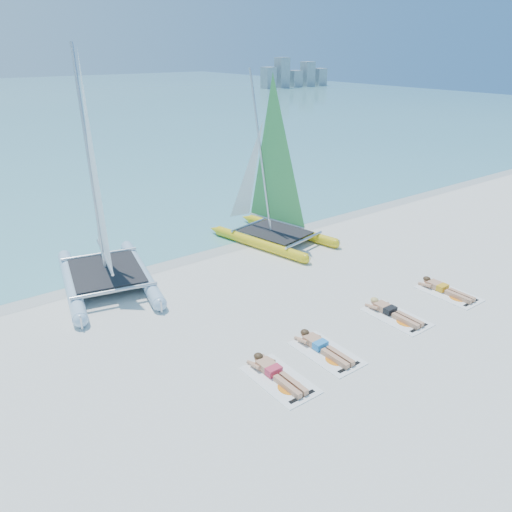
{
  "coord_description": "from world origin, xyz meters",
  "views": [
    {
      "loc": [
        -8.03,
        -9.27,
        7.04
      ],
      "look_at": [
        -0.2,
        1.2,
        1.48
      ],
      "focal_mm": 35.0,
      "sensor_mm": 36.0,
      "label": 1
    }
  ],
  "objects_px": {
    "towel_b": "(327,353)",
    "sunbather_a": "(275,372)",
    "catamaran_yellow": "(266,188)",
    "towel_a": "(280,380)",
    "sunbather_c": "(391,311)",
    "sunbather_b": "(321,346)",
    "towel_c": "(396,317)",
    "towel_d": "(449,294)",
    "sunbather_d": "(444,288)",
    "catamaran_blue": "(99,217)"
  },
  "relations": [
    {
      "from": "towel_a",
      "to": "sunbather_b",
      "type": "bearing_deg",
      "value": 11.48
    },
    {
      "from": "towel_a",
      "to": "towel_b",
      "type": "distance_m",
      "value": 1.61
    },
    {
      "from": "sunbather_b",
      "to": "catamaran_yellow",
      "type": "bearing_deg",
      "value": 62.27
    },
    {
      "from": "towel_a",
      "to": "sunbather_d",
      "type": "distance_m",
      "value": 6.85
    },
    {
      "from": "catamaran_yellow",
      "to": "sunbather_c",
      "type": "distance_m",
      "value": 7.19
    },
    {
      "from": "towel_c",
      "to": "towel_d",
      "type": "relative_size",
      "value": 1.0
    },
    {
      "from": "towel_c",
      "to": "towel_d",
      "type": "distance_m",
      "value": 2.43
    },
    {
      "from": "sunbather_a",
      "to": "sunbather_d",
      "type": "relative_size",
      "value": 1.0
    },
    {
      "from": "towel_c",
      "to": "sunbather_a",
      "type": "bearing_deg",
      "value": -179.38
    },
    {
      "from": "towel_a",
      "to": "towel_d",
      "type": "distance_m",
      "value": 6.84
    },
    {
      "from": "catamaran_blue",
      "to": "sunbather_b",
      "type": "height_order",
      "value": "catamaran_blue"
    },
    {
      "from": "catamaran_blue",
      "to": "towel_c",
      "type": "bearing_deg",
      "value": -38.73
    },
    {
      "from": "catamaran_yellow",
      "to": "towel_a",
      "type": "distance_m",
      "value": 9.23
    },
    {
      "from": "sunbather_b",
      "to": "towel_d",
      "type": "height_order",
      "value": "sunbather_b"
    },
    {
      "from": "sunbather_b",
      "to": "sunbather_d",
      "type": "xyz_separation_m",
      "value": [
        5.23,
        0.06,
        0.0
      ]
    },
    {
      "from": "sunbather_b",
      "to": "sunbather_a",
      "type": "bearing_deg",
      "value": -175.24
    },
    {
      "from": "sunbather_c",
      "to": "towel_d",
      "type": "height_order",
      "value": "sunbather_c"
    },
    {
      "from": "sunbather_a",
      "to": "towel_c",
      "type": "bearing_deg",
      "value": 0.62
    },
    {
      "from": "sunbather_a",
      "to": "sunbather_c",
      "type": "height_order",
      "value": "same"
    },
    {
      "from": "catamaran_yellow",
      "to": "sunbather_c",
      "type": "height_order",
      "value": "catamaran_yellow"
    },
    {
      "from": "catamaran_yellow",
      "to": "sunbather_d",
      "type": "relative_size",
      "value": 3.76
    },
    {
      "from": "catamaran_blue",
      "to": "catamaran_yellow",
      "type": "distance_m",
      "value": 6.49
    },
    {
      "from": "sunbather_d",
      "to": "sunbather_c",
      "type": "bearing_deg",
      "value": 178.99
    },
    {
      "from": "towel_b",
      "to": "sunbather_b",
      "type": "distance_m",
      "value": 0.22
    },
    {
      "from": "sunbather_c",
      "to": "catamaran_yellow",
      "type": "bearing_deg",
      "value": 82.86
    },
    {
      "from": "catamaran_blue",
      "to": "sunbather_c",
      "type": "distance_m",
      "value": 9.08
    },
    {
      "from": "catamaran_yellow",
      "to": "sunbather_c",
      "type": "relative_size",
      "value": 3.76
    },
    {
      "from": "towel_b",
      "to": "sunbather_b",
      "type": "relative_size",
      "value": 1.07
    },
    {
      "from": "towel_c",
      "to": "towel_a",
      "type": "bearing_deg",
      "value": -176.88
    },
    {
      "from": "sunbather_b",
      "to": "towel_c",
      "type": "relative_size",
      "value": 0.93
    },
    {
      "from": "catamaran_yellow",
      "to": "sunbather_b",
      "type": "bearing_deg",
      "value": -129.64
    },
    {
      "from": "sunbather_a",
      "to": "catamaran_yellow",
      "type": "bearing_deg",
      "value": 53.46
    },
    {
      "from": "catamaran_blue",
      "to": "sunbather_a",
      "type": "bearing_deg",
      "value": -67.69
    },
    {
      "from": "towel_b",
      "to": "sunbather_a",
      "type": "bearing_deg",
      "value": 177.9
    },
    {
      "from": "catamaran_blue",
      "to": "sunbather_b",
      "type": "distance_m",
      "value": 7.76
    },
    {
      "from": "sunbather_b",
      "to": "towel_d",
      "type": "distance_m",
      "value": 5.24
    },
    {
      "from": "towel_c",
      "to": "sunbather_c",
      "type": "height_order",
      "value": "sunbather_c"
    },
    {
      "from": "sunbather_a",
      "to": "towel_b",
      "type": "height_order",
      "value": "sunbather_a"
    },
    {
      "from": "sunbather_a",
      "to": "towel_c",
      "type": "height_order",
      "value": "sunbather_a"
    },
    {
      "from": "sunbather_b",
      "to": "catamaran_blue",
      "type": "bearing_deg",
      "value": 112.18
    },
    {
      "from": "sunbather_b",
      "to": "sunbather_c",
      "type": "distance_m",
      "value": 2.81
    },
    {
      "from": "towel_a",
      "to": "sunbather_c",
      "type": "relative_size",
      "value": 1.07
    },
    {
      "from": "catamaran_yellow",
      "to": "towel_d",
      "type": "height_order",
      "value": "catamaran_yellow"
    },
    {
      "from": "catamaran_yellow",
      "to": "towel_a",
      "type": "relative_size",
      "value": 3.51
    },
    {
      "from": "towel_b",
      "to": "towel_c",
      "type": "xyz_separation_m",
      "value": [
        2.81,
        0.11,
        0.0
      ]
    },
    {
      "from": "towel_b",
      "to": "sunbather_b",
      "type": "bearing_deg",
      "value": 90.0
    },
    {
      "from": "towel_c",
      "to": "towel_d",
      "type": "xyz_separation_m",
      "value": [
        2.43,
        -0.04,
        0.0
      ]
    },
    {
      "from": "catamaran_blue",
      "to": "sunbather_d",
      "type": "xyz_separation_m",
      "value": [
        8.06,
        -6.86,
        -2.08
      ]
    },
    {
      "from": "sunbather_a",
      "to": "towel_a",
      "type": "bearing_deg",
      "value": -90.0
    },
    {
      "from": "sunbather_c",
      "to": "sunbather_d",
      "type": "relative_size",
      "value": 1.0
    }
  ]
}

